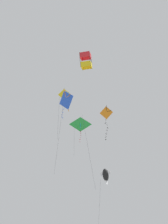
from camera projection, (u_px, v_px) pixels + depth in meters
The scene contains 6 objects.
kite_diamond_far_centre at pixel (66, 100), 32.24m from camera, with size 2.59×1.27×9.31m.
kite_box_mid_left at pixel (86, 61), 32.32m from camera, with size 1.94×2.07×2.03m.
kite_diamond_near_right at pixel (64, 95), 36.65m from camera, with size 1.50×1.12×7.06m.
kite_diamond_low_drifter at pixel (106, 115), 30.13m from camera, with size 3.46×3.34×7.68m.
kite_delta_upper_right at pixel (80, 125), 43.78m from camera, with size 2.54×2.26×5.47m.
kite_fish_highest at pixel (106, 175), 33.97m from camera, with size 2.07×1.69×7.95m.
Camera 1 is at (22.93, -19.13, 14.42)m, focal length 47.70 mm.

